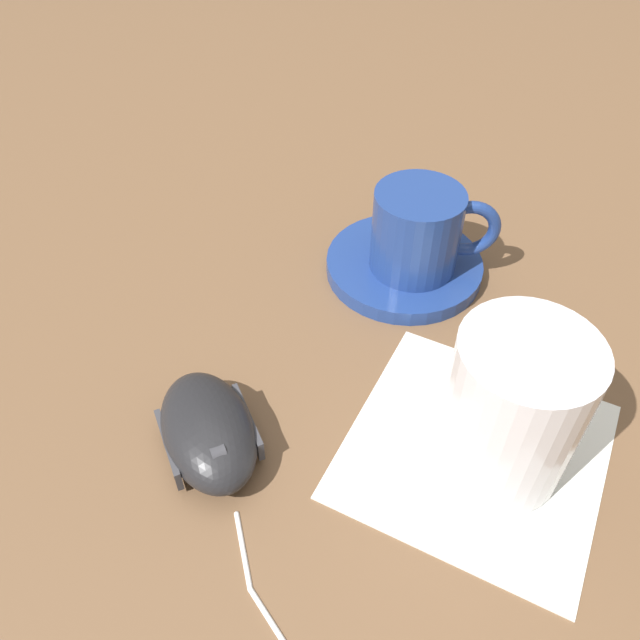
# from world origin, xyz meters

# --- Properties ---
(ground_plane) EXTENTS (3.00, 3.00, 0.00)m
(ground_plane) POSITION_xyz_m (0.00, 0.00, 0.00)
(ground_plane) COLOR brown
(saucer) EXTENTS (0.13, 0.13, 0.01)m
(saucer) POSITION_xyz_m (-0.03, -0.10, 0.01)
(saucer) COLOR navy
(saucer) RESTS_ON ground
(coffee_cup) EXTENTS (0.10, 0.07, 0.07)m
(coffee_cup) POSITION_xyz_m (-0.03, -0.10, 0.05)
(coffee_cup) COLOR navy
(coffee_cup) RESTS_ON saucer
(computer_mouse) EXTENTS (0.09, 0.11, 0.04)m
(computer_mouse) POSITION_xyz_m (0.11, 0.08, 0.02)
(computer_mouse) COLOR black
(computer_mouse) RESTS_ON ground
(napkin_under_glass) EXTENTS (0.22, 0.22, 0.00)m
(napkin_under_glass) POSITION_xyz_m (-0.06, 0.08, 0.00)
(napkin_under_glass) COLOR silver
(napkin_under_glass) RESTS_ON ground
(drinking_glass) EXTENTS (0.08, 0.08, 0.11)m
(drinking_glass) POSITION_xyz_m (-0.07, 0.09, 0.06)
(drinking_glass) COLOR silver
(drinking_glass) RESTS_ON napkin_under_glass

